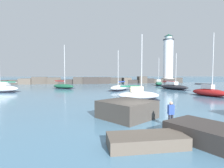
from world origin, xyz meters
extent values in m
plane|color=teal|center=(0.00, 0.00, 0.00)|extent=(600.00, 600.00, 0.00)
cube|color=teal|center=(0.00, 110.48, 0.00)|extent=(400.00, 116.00, 0.01)
cube|color=#383330|center=(-28.77, 50.09, 0.69)|extent=(5.12, 4.17, 1.38)
cube|color=#423D38|center=(-25.10, 50.55, 0.71)|extent=(4.30, 3.92, 1.41)
cube|color=brown|center=(-21.49, 50.94, 0.94)|extent=(3.96, 4.76, 1.88)
cube|color=#4C443D|center=(-17.25, 50.96, 1.19)|extent=(5.34, 4.77, 2.38)
cube|color=#4C443D|center=(-12.74, 50.68, 1.09)|extent=(5.11, 4.82, 2.19)
cube|color=#383330|center=(-8.67, 50.78, 0.73)|extent=(5.58, 4.28, 1.46)
cube|color=#423D38|center=(-4.07, 50.12, 1.15)|extent=(4.32, 4.25, 2.30)
cube|color=#383330|center=(-0.12, 50.09, 1.13)|extent=(5.59, 5.72, 2.26)
cube|color=#383330|center=(4.26, 50.34, 1.13)|extent=(5.55, 4.07, 2.27)
cube|color=#423D38|center=(8.38, 50.93, 1.03)|extent=(5.55, 4.90, 2.06)
cube|color=brown|center=(12.34, 51.00, 1.02)|extent=(3.73, 5.56, 2.04)
cube|color=#383330|center=(15.14, 50.68, 0.61)|extent=(4.46, 5.98, 1.23)
cube|color=#4C443D|center=(18.46, 49.69, 1.25)|extent=(3.14, 3.83, 2.50)
cube|color=#383330|center=(21.24, 49.89, 0.87)|extent=(3.98, 4.77, 1.73)
cube|color=#4C443D|center=(25.14, 50.83, 0.71)|extent=(4.74, 4.59, 1.42)
cube|color=#383330|center=(28.68, 49.84, 0.76)|extent=(4.33, 4.58, 1.52)
cube|color=#423D38|center=(32.48, 50.80, 0.99)|extent=(4.47, 3.85, 1.98)
cylinder|color=gray|center=(29.03, 50.41, 0.90)|extent=(4.79, 4.79, 1.80)
cylinder|color=white|center=(29.03, 50.41, 8.97)|extent=(3.55, 3.55, 14.33)
cylinder|color=#232328|center=(29.03, 50.41, 16.26)|extent=(4.08, 4.08, 0.25)
cylinder|color=silver|center=(29.03, 50.41, 16.96)|extent=(2.48, 2.48, 1.15)
cone|color=#194C38|center=(29.03, 50.41, 17.98)|extent=(3.01, 3.01, 0.90)
cube|color=#383330|center=(2.00, -3.94, 0.41)|extent=(3.49, 4.03, 0.82)
cube|color=brown|center=(-1.01, -3.93, 0.27)|extent=(3.49, 1.59, 0.54)
cube|color=#423D38|center=(-0.52, 1.20, 0.63)|extent=(4.69, 4.68, 1.27)
ellipsoid|color=white|center=(3.83, 23.01, 0.53)|extent=(5.66, 6.01, 1.06)
cube|color=black|center=(3.83, 23.01, 0.01)|extent=(5.43, 5.75, 0.03)
cylinder|color=silver|center=(3.54, 22.68, 4.50)|extent=(0.12, 0.12, 6.87)
cylinder|color=#BCBCC1|center=(4.59, 23.89, 1.61)|extent=(2.18, 2.50, 0.10)
cube|color=navy|center=(4.59, 23.89, 1.71)|extent=(1.94, 2.20, 0.20)
ellipsoid|color=black|center=(15.87, 23.24, 0.51)|extent=(4.76, 7.35, 1.02)
cube|color=black|center=(15.87, 23.24, 0.01)|extent=(4.59, 7.01, 0.03)
cube|color=silver|center=(15.74, 23.57, 1.34)|extent=(1.98, 2.42, 0.64)
cylinder|color=silver|center=(16.06, 22.76, 4.32)|extent=(0.12, 0.12, 6.60)
cylinder|color=#BCBCC1|center=(15.36, 24.54, 1.57)|extent=(1.50, 3.60, 0.10)
cube|color=maroon|center=(15.36, 24.54, 1.67)|extent=(1.38, 3.10, 0.20)
ellipsoid|color=white|center=(-17.75, 23.46, 0.60)|extent=(6.14, 3.69, 1.20)
cube|color=black|center=(-17.75, 23.46, 0.01)|extent=(5.85, 3.58, 0.03)
cube|color=silver|center=(-17.47, 23.40, 1.52)|extent=(1.98, 1.70, 0.64)
cylinder|color=#BCBCC1|center=(-16.63, 23.20, 1.75)|extent=(3.09, 0.82, 0.10)
cube|color=#1E664C|center=(-16.63, 23.20, 1.85)|extent=(2.66, 0.81, 0.20)
ellipsoid|color=maroon|center=(14.80, 11.43, 0.54)|extent=(3.43, 5.61, 1.09)
cube|color=black|center=(14.80, 11.43, 0.01)|extent=(3.31, 5.35, 0.03)
cube|color=#B2B2B7|center=(14.72, 11.68, 1.41)|extent=(1.45, 1.83, 0.64)
cylinder|color=silver|center=(14.94, 11.05, 5.11)|extent=(0.12, 0.12, 8.04)
cylinder|color=#BCBCC1|center=(14.45, 12.44, 1.64)|extent=(1.06, 2.80, 0.10)
cube|color=#4C4C51|center=(14.45, 12.44, 1.74)|extent=(1.01, 2.42, 0.20)
ellipsoid|color=#195138|center=(-7.65, 30.00, 0.52)|extent=(5.70, 4.87, 1.05)
cube|color=black|center=(-7.65, 30.00, 0.01)|extent=(5.44, 4.67, 0.03)
cylinder|color=silver|center=(-7.30, 29.74, 5.46)|extent=(0.12, 0.12, 8.81)
cylinder|color=#BCBCC1|center=(-8.57, 30.68, 1.60)|extent=(2.60, 1.95, 0.10)
cube|color=maroon|center=(-8.57, 30.68, 1.70)|extent=(2.28, 1.75, 0.20)
ellipsoid|color=#195138|center=(18.87, 36.78, 0.57)|extent=(4.89, 6.57, 1.13)
cube|color=black|center=(18.87, 36.78, 0.01)|extent=(4.70, 6.27, 0.03)
cube|color=silver|center=(19.04, 37.06, 1.45)|extent=(1.87, 2.21, 0.64)
cylinder|color=silver|center=(18.63, 36.36, 4.62)|extent=(0.12, 0.12, 6.97)
cylinder|color=#BCBCC1|center=(19.53, 37.90, 1.68)|extent=(1.88, 3.14, 0.10)
cube|color=navy|center=(19.53, 37.90, 1.78)|extent=(1.70, 2.73, 0.20)
ellipsoid|color=white|center=(3.43, 10.13, 0.52)|extent=(5.65, 3.27, 1.04)
cube|color=black|center=(3.43, 10.13, 0.01)|extent=(5.38, 3.18, 0.03)
cube|color=beige|center=(3.17, 10.18, 1.36)|extent=(1.80, 1.58, 0.64)
cylinder|color=silver|center=(3.83, 10.07, 4.64)|extent=(0.12, 0.12, 7.19)
cylinder|color=#BCBCC1|center=(2.38, 10.31, 1.59)|extent=(2.90, 0.59, 0.10)
cube|color=#1E664C|center=(2.38, 10.31, 1.69)|extent=(2.48, 0.61, 0.20)
cylinder|color=#282833|center=(1.45, -1.41, 0.38)|extent=(0.14, 0.14, 0.75)
cylinder|color=#282833|center=(1.63, -1.41, 0.38)|extent=(0.14, 0.14, 0.75)
cube|color=#2D4CA5|center=(1.54, -1.41, 1.05)|extent=(0.36, 0.22, 0.60)
sphere|color=tan|center=(1.54, -1.41, 1.45)|extent=(0.20, 0.20, 0.20)
camera|label=1|loc=(-3.89, -11.11, 3.19)|focal=28.00mm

